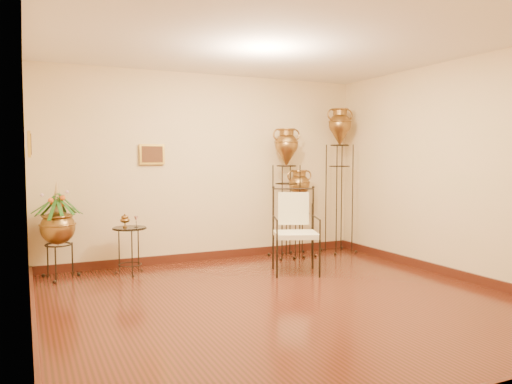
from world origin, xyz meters
name	(u,v)px	position (x,y,z in m)	size (l,w,h in m)	color
ground	(286,302)	(0.00, 0.00, 0.00)	(5.00, 5.00, 0.00)	#551D14
room_shell	(286,141)	(-0.01, 0.01, 1.73)	(5.02, 5.02, 2.81)	beige
amphora_tall	(339,179)	(2.15, 2.15, 1.21)	(0.62, 0.62, 2.37)	black
amphora_mid	(286,192)	(1.17, 2.15, 1.02)	(0.52, 0.52, 2.03)	black
amphora_short	(299,212)	(1.40, 2.15, 0.69)	(0.55, 0.55, 1.39)	black
planter_urn	(58,223)	(-2.15, 2.15, 0.72)	(0.72, 0.72, 1.28)	black
armchair	(296,231)	(0.75, 1.12, 0.57)	(0.82, 0.79, 1.14)	black
side_table	(130,250)	(-1.27, 2.02, 0.33)	(0.54, 0.54, 0.80)	black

